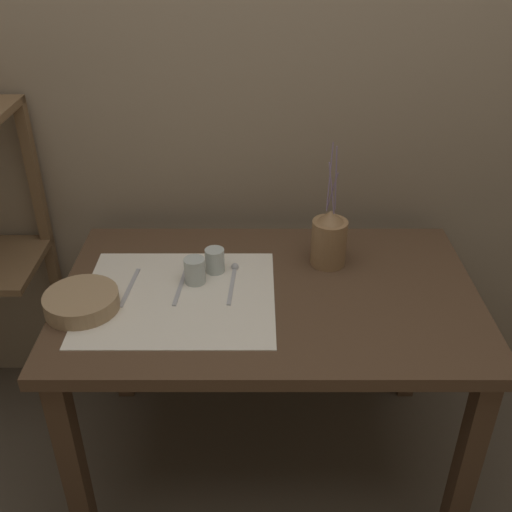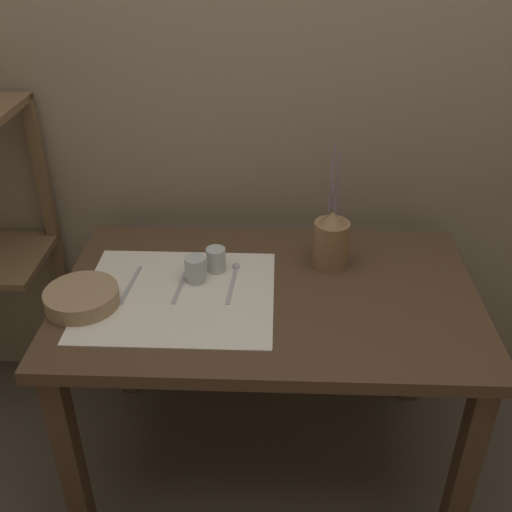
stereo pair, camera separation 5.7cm
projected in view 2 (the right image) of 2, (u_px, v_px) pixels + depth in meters
The scene contains 11 objects.
ground_plane at pixel (267, 455), 2.15m from camera, with size 12.00×12.00×0.00m, color brown.
stone_wall_back at pixel (273, 84), 1.95m from camera, with size 7.00×0.06×2.40m.
wooden_table at pixel (269, 316), 1.83m from camera, with size 1.24×0.77×0.72m.
linen_cloth at pixel (178, 295), 1.76m from camera, with size 0.56×0.49×0.00m.
pitcher_with_flowers at pixel (331, 241), 1.86m from camera, with size 0.11×0.11×0.39m.
wooden_bowl at pixel (82, 298), 1.70m from camera, with size 0.21×0.21×0.05m.
glass_tumbler_near at pixel (195, 269), 1.80m from camera, with size 0.06×0.06×0.08m.
glass_tumbler_far at pixel (216, 260), 1.85m from camera, with size 0.06×0.06×0.08m.
fork_inner at pixel (131, 284), 1.80m from camera, with size 0.03×0.20×0.00m.
fork_outer at pixel (181, 284), 1.80m from camera, with size 0.03×0.20×0.00m.
spoon_outer at pixel (234, 274), 1.85m from camera, with size 0.03×0.21×0.02m.
Camera 2 is at (0.02, -1.47, 1.73)m, focal length 42.00 mm.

